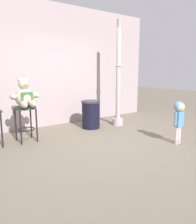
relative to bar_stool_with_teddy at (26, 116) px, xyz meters
The scene contains 7 objects.
ground_plane 1.72m from the bar_stool_with_teddy, 43.25° to the right, with size 24.00×24.00×0.00m, color #736757.
building_wall 1.92m from the bar_stool_with_teddy, 42.38° to the left, with size 6.19×0.30×3.14m, color #A59297.
bar_stool_with_teddy is the anchor object (origin of this frame).
teddy_bear 0.41m from the bar_stool_with_teddy, 90.00° to the right, with size 0.58×0.52×0.60m.
child_walking 3.10m from the bar_stool_with_teddy, 39.70° to the right, with size 0.27×0.22×0.86m.
trash_bin 1.70m from the bar_stool_with_teddy, ahead, with size 0.48×0.48×0.70m.
lamppost 2.51m from the bar_stool_with_teddy, ahead, with size 0.29×0.29×2.71m.
Camera 1 is at (-2.69, -3.38, 1.47)m, focal length 35.97 mm.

